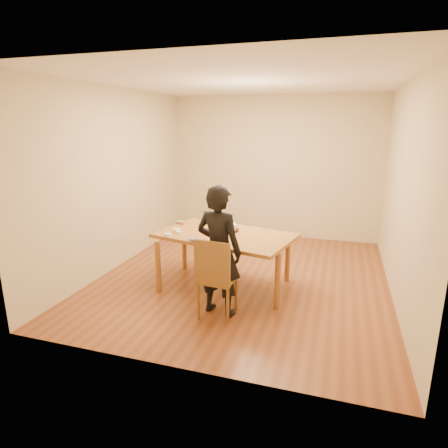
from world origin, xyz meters
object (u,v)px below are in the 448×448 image
(cake, at_px, (229,227))
(person, at_px, (219,251))
(cake_plate, at_px, (229,230))
(dining_chair, at_px, (218,278))
(dining_table, at_px, (225,235))

(cake, height_order, person, person)
(person, bearing_deg, cake, -68.47)
(cake, bearing_deg, cake_plate, 180.00)
(cake, bearing_deg, person, -80.52)
(cake_plate, bearing_deg, person, -80.52)
(dining_chair, relative_size, cake_plate, 1.44)
(cake_plate, distance_m, person, 0.90)
(cake, bearing_deg, dining_chair, -80.97)
(cake_plate, xyz_separation_m, cake, (0.00, 0.00, 0.04))
(dining_table, distance_m, cake, 0.17)
(dining_table, bearing_deg, cake_plate, 101.85)
(dining_table, height_order, cake_plate, cake_plate)
(cake, bearing_deg, dining_table, -90.69)
(dining_table, relative_size, dining_chair, 4.31)
(dining_chair, distance_m, person, 0.32)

